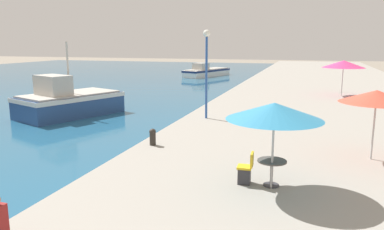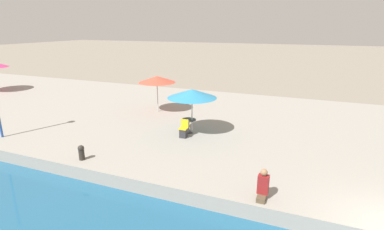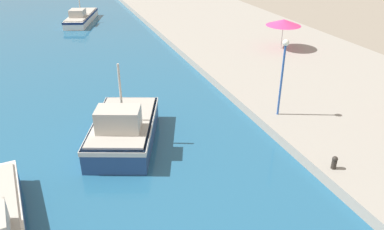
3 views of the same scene
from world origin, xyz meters
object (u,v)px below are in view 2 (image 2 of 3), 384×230
(cafe_umbrella_white, at_px, (157,79))
(cafe_chair_left, at_px, (184,131))
(mooring_bollard, at_px, (81,152))
(cafe_umbrella_pink, at_px, (192,94))
(cafe_table, at_px, (189,123))
(person_at_quay, at_px, (263,186))

(cafe_umbrella_white, bearing_deg, cafe_chair_left, -136.84)
(mooring_bollard, bearing_deg, cafe_umbrella_pink, -32.67)
(cafe_umbrella_pink, relative_size, cafe_table, 3.21)
(cafe_umbrella_pink, xyz_separation_m, cafe_chair_left, (-0.74, 0.16, -1.82))
(cafe_umbrella_white, distance_m, person_at_quay, 11.52)
(cafe_umbrella_white, distance_m, mooring_bollard, 8.06)
(cafe_umbrella_pink, relative_size, person_at_quay, 2.49)
(mooring_bollard, bearing_deg, person_at_quay, -90.65)
(cafe_table, height_order, cafe_chair_left, cafe_chair_left)
(cafe_umbrella_white, distance_m, cafe_table, 4.89)
(cafe_chair_left, bearing_deg, mooring_bollard, 51.93)
(cafe_umbrella_pink, distance_m, cafe_chair_left, 1.98)
(cafe_chair_left, bearing_deg, cafe_table, -90.00)
(mooring_bollard, bearing_deg, cafe_chair_left, -35.69)
(cafe_table, height_order, person_at_quay, person_at_quay)
(cafe_umbrella_pink, xyz_separation_m, cafe_table, (-0.02, 0.19, -1.62))
(cafe_table, bearing_deg, person_at_quay, -136.14)
(cafe_umbrella_pink, relative_size, cafe_chair_left, 2.82)
(cafe_chair_left, bearing_deg, person_at_quay, 135.85)
(cafe_chair_left, height_order, person_at_quay, person_at_quay)
(person_at_quay, bearing_deg, cafe_umbrella_pink, 42.57)
(cafe_umbrella_pink, height_order, person_at_quay, cafe_umbrella_pink)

